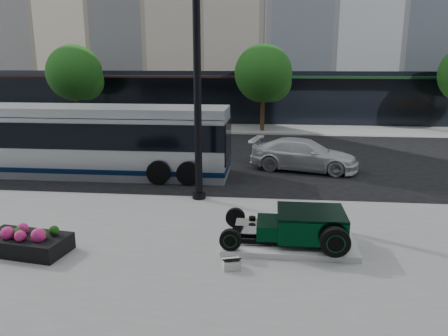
# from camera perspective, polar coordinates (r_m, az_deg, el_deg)

# --- Properties ---
(ground) EXTENTS (120.00, 120.00, 0.00)m
(ground) POSITION_cam_1_polar(r_m,az_deg,el_deg) (17.30, 0.85, -2.20)
(ground) COLOR black
(ground) RESTS_ON ground
(sidewalk_far) EXTENTS (70.00, 4.00, 0.12)m
(sidewalk_far) POSITION_cam_1_polar(r_m,az_deg,el_deg) (30.95, 3.16, 5.14)
(sidewalk_far) COLOR gray
(sidewalk_far) RESTS_ON ground
(street_trees) EXTENTS (29.80, 3.80, 5.70)m
(street_trees) POSITION_cam_1_polar(r_m,az_deg,el_deg) (29.64, 5.43, 11.91)
(street_trees) COLOR black
(street_trees) RESTS_ON sidewalk_far
(display_plinth) EXTENTS (3.40, 1.80, 0.15)m
(display_plinth) POSITION_cam_1_polar(r_m,az_deg,el_deg) (11.65, 8.40, -9.60)
(display_plinth) COLOR silver
(display_plinth) RESTS_ON sidewalk_near
(hot_rod) EXTENTS (3.22, 2.00, 0.81)m
(hot_rod) POSITION_cam_1_polar(r_m,az_deg,el_deg) (11.48, 10.16, -7.32)
(hot_rod) COLOR black
(hot_rod) RESTS_ON display_plinth
(info_plaque) EXTENTS (0.47, 0.40, 0.31)m
(info_plaque) POSITION_cam_1_polar(r_m,az_deg,el_deg) (10.32, 0.97, -12.38)
(info_plaque) COLOR silver
(info_plaque) RESTS_ON sidewalk_near
(lamppost) EXTENTS (0.46, 0.46, 8.41)m
(lamppost) POSITION_cam_1_polar(r_m,az_deg,el_deg) (14.56, -3.49, 10.74)
(lamppost) COLOR black
(lamppost) RESTS_ON sidewalk_near
(flower_planter) EXTENTS (2.28, 1.39, 0.70)m
(flower_planter) POSITION_cam_1_polar(r_m,az_deg,el_deg) (12.17, -24.51, -8.81)
(flower_planter) COLOR black
(flower_planter) RESTS_ON sidewalk_near
(transit_bus) EXTENTS (12.12, 2.88, 2.92)m
(transit_bus) POSITION_cam_1_polar(r_m,az_deg,el_deg) (19.52, -17.36, 3.51)
(transit_bus) COLOR #B6BCC1
(transit_bus) RESTS_ON ground
(white_sedan) EXTENTS (5.07, 2.98, 1.38)m
(white_sedan) POSITION_cam_1_polar(r_m,az_deg,el_deg) (19.82, 10.39, 1.72)
(white_sedan) COLOR silver
(white_sedan) RESTS_ON ground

